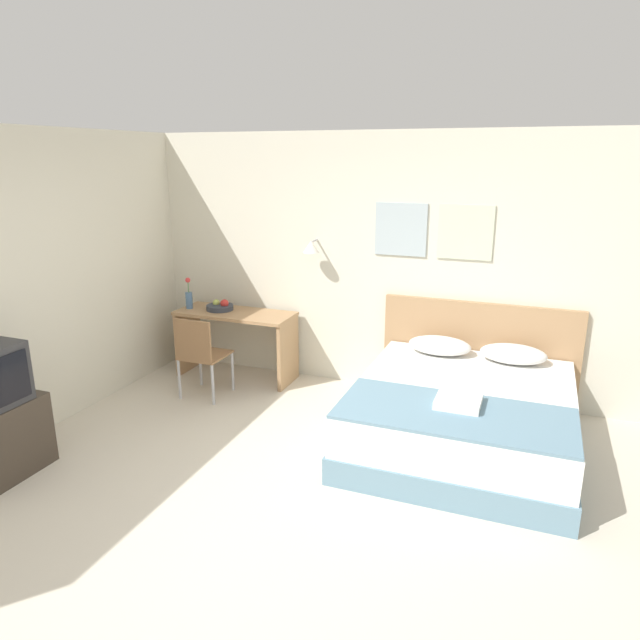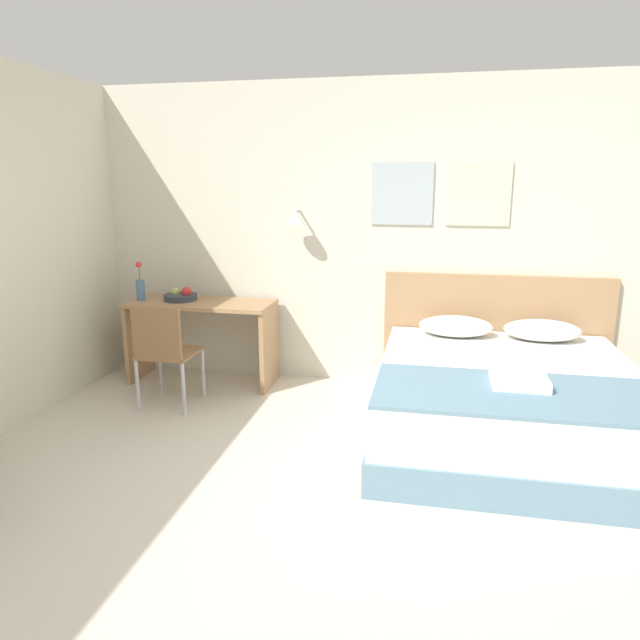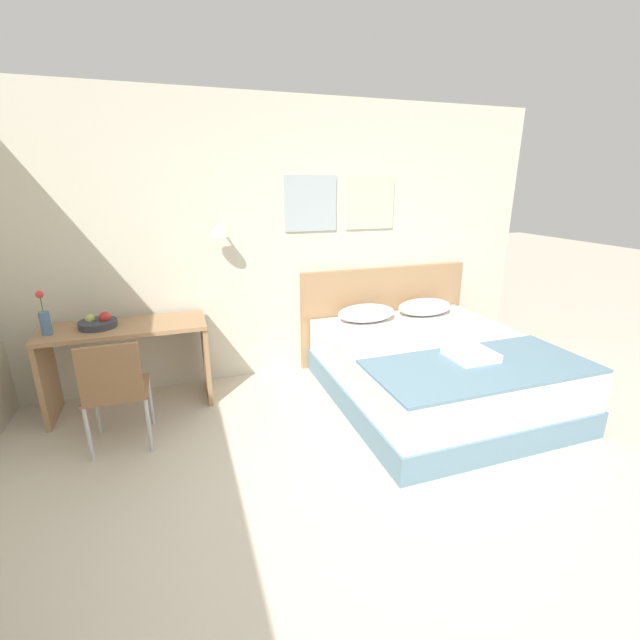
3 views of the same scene
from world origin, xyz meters
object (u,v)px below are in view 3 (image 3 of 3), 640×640
Objects in this scene: throw_blanket at (481,366)px; fruit_bowl at (98,323)px; pillow_right at (425,307)px; desk at (128,350)px; desk_chair at (115,387)px; bed at (435,371)px; pillow_left at (366,313)px; headboard at (384,314)px; folded_towel_near_foot at (471,354)px; flower_vase at (45,319)px.

fruit_bowl reaches higher than throw_blanket.
desk reaches higher than pillow_right.
bed is at bearing -1.61° from desk_chair.
pillow_left is 1.38m from throw_blanket.
headboard is at bearing 19.94° from desk_chair.
throw_blanket is at bearing -75.71° from pillow_left.
folded_towel_near_foot is at bearing -105.45° from pillow_right.
fruit_bowl reaches higher than desk.
throw_blanket is at bearing -93.88° from folded_towel_near_foot.
flower_vase is (-0.51, 0.62, 0.37)m from desk_chair.
throw_blanket is at bearing -13.94° from desk_chair.
pillow_left is 0.68m from pillow_right.
headboard is 1.46× the size of desk.
fruit_bowl is (-0.20, 0.02, 0.26)m from desk.
pillow_right is 0.70× the size of desk_chair.
headboard reaches higher than fruit_bowl.
pillow_left is 2.24m from desk.
headboard is 3.17× the size of pillow_right.
desk_chair is 0.76m from fruit_bowl.
pillow_right is 2.02× the size of fruit_bowl.
pillow_left is at bearing -0.00° from fruit_bowl.
throw_blanket is 0.15m from folded_towel_near_foot.
fruit_bowl is at bearing 156.75° from folded_towel_near_foot.
bed is at bearing -15.97° from desk.
desk reaches higher than pillow_left.
headboard is 3.17m from flower_vase.
bed is 3.27m from flower_vase.
pillow_right is at bearing -38.05° from headboard.
flower_vase is at bearing -173.87° from headboard.
folded_towel_near_foot is 1.13× the size of fruit_bowl.
headboard reaches higher than bed.
fruit_bowl is at bearing 180.00° from pillow_right.
fruit_bowl is (-2.78, 1.34, 0.23)m from throw_blanket.
desk_chair is at bearing -160.06° from headboard.
bed is 1.53× the size of desk.
desk_chair is at bearing -77.41° from fruit_bowl.
headboard is 2.79m from desk_chair.
folded_towel_near_foot is at bearing -24.44° from desk.
desk is (-2.92, -0.02, -0.10)m from pillow_right.
throw_blanket is at bearing -90.00° from headboard.
pillow_left is (-0.34, 0.76, 0.36)m from bed.
flower_vase is (-3.13, 1.27, 0.32)m from throw_blanket.
fruit_bowl is at bearing 102.59° from desk_chair.
pillow_left is at bearing 1.43° from flower_vase.
flower_vase is at bearing 167.58° from bed.
flower_vase is (-3.47, -0.07, 0.25)m from pillow_right.
fruit_bowl is at bearing 164.71° from bed.
headboard reaches higher than folded_towel_near_foot.
bed is at bearing -12.42° from flower_vase.
throw_blanket is 2.90m from desk.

